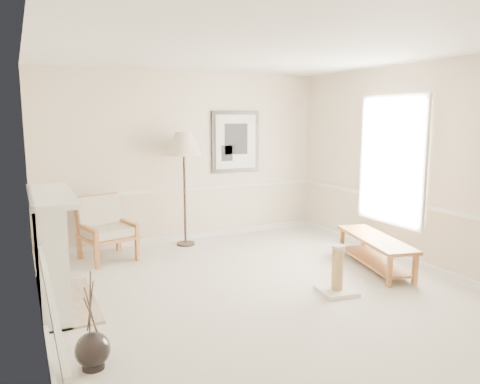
# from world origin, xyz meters

# --- Properties ---
(ground) EXTENTS (5.50, 5.50, 0.00)m
(ground) POSITION_xyz_m (0.00, 0.00, 0.00)
(ground) COLOR silver
(ground) RESTS_ON ground
(room) EXTENTS (5.04, 5.54, 2.92)m
(room) POSITION_xyz_m (0.14, 0.08, 1.87)
(room) COLOR beige
(room) RESTS_ON ground
(fireplace) EXTENTS (0.64, 1.64, 1.31)m
(fireplace) POSITION_xyz_m (-2.34, 0.60, 0.64)
(fireplace) COLOR white
(fireplace) RESTS_ON ground
(floor_vase) EXTENTS (0.30, 0.30, 0.88)m
(floor_vase) POSITION_xyz_m (-2.15, -1.00, 0.16)
(floor_vase) COLOR black
(floor_vase) RESTS_ON ground
(armchair) EXTENTS (0.89, 0.93, 0.96)m
(armchair) POSITION_xyz_m (-1.49, 2.22, 0.52)
(armchair) COLOR #A65935
(armchair) RESTS_ON ground
(floor_lamp) EXTENTS (0.64, 0.64, 1.89)m
(floor_lamp) POSITION_xyz_m (-0.14, 2.40, 1.65)
(floor_lamp) COLOR black
(floor_lamp) RESTS_ON ground
(bench) EXTENTS (0.85, 1.66, 0.45)m
(bench) POSITION_xyz_m (1.89, 0.05, 0.30)
(bench) COLOR #A65935
(bench) RESTS_ON ground
(scratching_post) EXTENTS (0.49, 0.49, 0.61)m
(scratching_post) POSITION_xyz_m (0.81, -0.50, 0.19)
(scratching_post) COLOR white
(scratching_post) RESTS_ON ground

